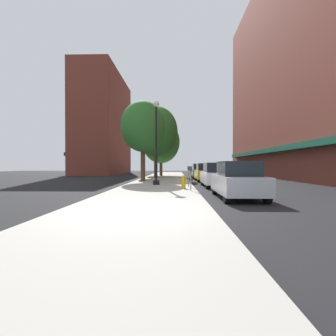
# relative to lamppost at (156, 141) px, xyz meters

# --- Properties ---
(ground_plane) EXTENTS (90.00, 90.00, 0.00)m
(ground_plane) POSITION_rel_lamppost_xyz_m (4.14, 7.43, -3.20)
(ground_plane) COLOR black
(sidewalk_slab) EXTENTS (4.80, 50.00, 0.12)m
(sidewalk_slab) POSITION_rel_lamppost_xyz_m (0.14, 8.43, -3.14)
(sidewalk_slab) COLOR #A8A399
(sidewalk_slab) RESTS_ON ground
(building_right_brick) EXTENTS (6.80, 40.00, 25.36)m
(building_right_brick) POSITION_rel_lamppost_xyz_m (15.13, 11.43, 9.45)
(building_right_brick) COLOR brown
(building_right_brick) RESTS_ON ground
(building_far_background) EXTENTS (6.80, 18.00, 16.71)m
(building_far_background) POSITION_rel_lamppost_xyz_m (-10.87, 26.43, 5.13)
(building_far_background) COLOR brown
(building_far_background) RESTS_ON ground
(lamppost) EXTENTS (0.48, 0.48, 5.90)m
(lamppost) POSITION_rel_lamppost_xyz_m (0.00, 0.00, 0.00)
(lamppost) COLOR black
(lamppost) RESTS_ON sidewalk_slab
(fire_hydrant) EXTENTS (0.33, 0.26, 0.79)m
(fire_hydrant) POSITION_rel_lamppost_xyz_m (1.83, -2.88, -2.68)
(fire_hydrant) COLOR gold
(fire_hydrant) RESTS_ON sidewalk_slab
(parking_meter_near) EXTENTS (0.14, 0.09, 1.31)m
(parking_meter_near) POSITION_rel_lamppost_xyz_m (2.19, -1.84, -2.25)
(parking_meter_near) COLOR slate
(parking_meter_near) RESTS_ON sidewalk_slab
(parking_meter_far) EXTENTS (0.14, 0.09, 1.31)m
(parking_meter_far) POSITION_rel_lamppost_xyz_m (2.19, -4.19, -2.25)
(parking_meter_far) COLOR slate
(parking_meter_far) RESTS_ON sidewalk_slab
(tree_near) EXTENTS (3.84, 3.84, 6.94)m
(tree_near) POSITION_rel_lamppost_xyz_m (-1.47, 4.29, 1.62)
(tree_near) COLOR #4C3823
(tree_near) RESTS_ON sidewalk_slab
(tree_mid) EXTENTS (4.97, 4.97, 7.34)m
(tree_mid) POSITION_rel_lamppost_xyz_m (-0.57, 16.48, 1.39)
(tree_mid) COLOR #4C3823
(tree_mid) RESTS_ON sidewalk_slab
(tree_far) EXTENTS (4.90, 4.90, 7.99)m
(tree_far) POSITION_rel_lamppost_xyz_m (-0.85, 10.96, 2.08)
(tree_far) COLOR #4C3823
(tree_far) RESTS_ON sidewalk_slab
(car_silver) EXTENTS (1.80, 4.30, 1.66)m
(car_silver) POSITION_rel_lamppost_xyz_m (4.14, -6.60, -2.39)
(car_silver) COLOR black
(car_silver) RESTS_ON ground
(car_white) EXTENTS (1.80, 4.30, 1.66)m
(car_white) POSITION_rel_lamppost_xyz_m (4.14, -0.45, -2.39)
(car_white) COLOR black
(car_white) RESTS_ON ground
(car_yellow) EXTENTS (1.80, 4.30, 1.66)m
(car_yellow) POSITION_rel_lamppost_xyz_m (4.14, 5.93, -2.39)
(car_yellow) COLOR black
(car_yellow) RESTS_ON ground
(car_green) EXTENTS (1.80, 4.30, 1.66)m
(car_green) POSITION_rel_lamppost_xyz_m (4.14, 11.55, -2.39)
(car_green) COLOR black
(car_green) RESTS_ON ground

